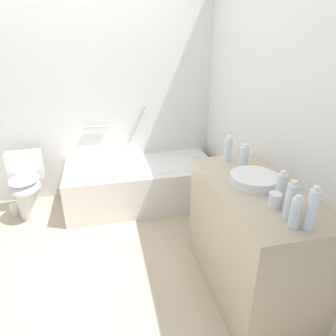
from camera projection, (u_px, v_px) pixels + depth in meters
name	position (u px, v px, depth m)	size (l,w,h in m)	color
ground_plane	(95.00, 265.00, 2.63)	(3.97, 3.97, 0.00)	#C1AD8E
wall_back_tiled	(84.00, 95.00, 3.37)	(3.37, 0.10, 2.46)	silver
wall_right_mirror	(272.00, 118.00, 2.43)	(0.10, 3.11, 2.46)	silver
bathtub	(141.00, 183.00, 3.50)	(1.69, 0.76, 1.09)	silver
toilet	(26.00, 185.00, 3.23)	(0.37, 0.51, 0.71)	white
vanity_counter	(250.00, 240.00, 2.24)	(0.59, 1.19, 0.90)	tan
sink_basin	(254.00, 179.00, 2.08)	(0.34, 0.34, 0.07)	white
sink_faucet	(280.00, 177.00, 2.12)	(0.12, 0.15, 0.06)	#A4A4A9
water_bottle_0	(295.00, 213.00, 1.59)	(0.06, 0.06, 0.20)	silver
water_bottle_1	(281.00, 187.00, 1.84)	(0.06, 0.06, 0.21)	silver
water_bottle_2	(291.00, 201.00, 1.66)	(0.06, 0.06, 0.24)	silver
water_bottle_3	(228.00, 149.00, 2.43)	(0.06, 0.06, 0.22)	silver
water_bottle_4	(244.00, 157.00, 2.32)	(0.07, 0.07, 0.19)	silver
water_bottle_5	(311.00, 210.00, 1.56)	(0.06, 0.06, 0.26)	silver
drinking_glass_0	(291.00, 203.00, 1.75)	(0.07, 0.07, 0.10)	white
drinking_glass_1	(275.00, 200.00, 1.80)	(0.08, 0.08, 0.09)	white
toilet_paper_roll	(15.00, 209.00, 3.36)	(0.11, 0.11, 0.12)	white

